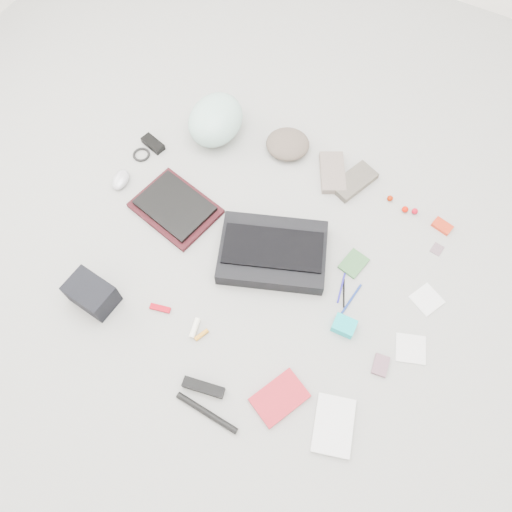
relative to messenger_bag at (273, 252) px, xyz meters
The scene contains 33 objects.
ground_plane 0.08m from the messenger_bag, 132.54° to the right, with size 4.00×4.00×0.00m, color gray.
messenger_bag is the anchor object (origin of this frame).
bag_flap 0.04m from the messenger_bag, 90.00° to the right, with size 0.41×0.19×0.01m, color black.
laptop_sleeve 0.49m from the messenger_bag, behind, with size 0.35×0.26×0.02m, color #370F14.
laptop 0.49m from the messenger_bag, behind, with size 0.31×0.22×0.02m, color black.
bike_helmet 0.72m from the messenger_bag, 140.00° to the left, with size 0.24×0.31×0.18m, color #A5D6C8.
beanie 0.58m from the messenger_bag, 110.87° to the left, with size 0.20×0.19×0.07m, color brown.
mitten_left 0.51m from the messenger_bag, 84.99° to the left, with size 0.11×0.22×0.03m, color slate.
mitten_right 0.53m from the messenger_bag, 73.51° to the left, with size 0.11×0.21×0.03m, color #554F45.
power_brick 0.81m from the messenger_bag, 162.34° to the left, with size 0.12×0.05×0.03m, color black.
cable_coil 0.81m from the messenger_bag, 167.79° to the left, with size 0.08×0.08×0.01m, color black.
mouse 0.78m from the messenger_bag, behind, with size 0.07×0.11×0.04m, color #B0AFBA.
camera_bag 0.75m from the messenger_bag, 136.06° to the right, with size 0.18×0.13×0.12m, color black.
multitool 0.52m from the messenger_bag, 123.71° to the right, with size 0.08×0.02×0.01m, color #A0010F.
toiletry_tube_white 0.45m from the messenger_bag, 105.30° to the right, with size 0.02×0.02×0.08m, color white.
toiletry_tube_orange 0.45m from the messenger_bag, 100.37° to the right, with size 0.02×0.02×0.06m, color orange.
u_lock 0.62m from the messenger_bag, 86.82° to the right, with size 0.16×0.04×0.03m, color black.
bike_pump 0.69m from the messenger_bag, 82.34° to the right, with size 0.02×0.02×0.26m, color black.
book_red 0.59m from the messenger_bag, 59.45° to the right, with size 0.13×0.20×0.02m, color red.
book_white 0.72m from the messenger_bag, 44.13° to the right, with size 0.14×0.21×0.02m, color silver.
notepad 0.35m from the messenger_bag, 22.58° to the left, with size 0.09×0.11×0.01m, color #356535.
pen_blue 0.32m from the messenger_bag, ahead, with size 0.01×0.01×0.14m, color #211C9A.
pen_black 0.34m from the messenger_bag, ahead, with size 0.01×0.01×0.13m, color black.
pen_navy 0.38m from the messenger_bag, ahead, with size 0.01×0.01×0.16m, color navy.
accordion_wallet 0.42m from the messenger_bag, 19.93° to the right, with size 0.09×0.07×0.04m, color #06B6BE.
card_deck 0.62m from the messenger_bag, 20.21° to the right, with size 0.06×0.08×0.02m, color #7E5665.
napkin_top 0.66m from the messenger_bag, 11.27° to the left, with size 0.11×0.11×0.01m, color silver.
napkin_bottom 0.67m from the messenger_bag, ahead, with size 0.11×0.11×0.01m, color silver.
lollipop_a 0.60m from the messenger_bag, 56.85° to the left, with size 0.03×0.03×0.03m, color #991A00.
lollipop_b 0.63m from the messenger_bag, 49.61° to the left, with size 0.03×0.03×0.03m, color #C80F00.
lollipop_c 0.67m from the messenger_bag, 47.58° to the left, with size 0.03×0.03×0.03m, color #B10519.
altoids_tin 0.76m from the messenger_bag, 39.66° to the left, with size 0.08×0.05×0.02m, color red.
stamp_sheet 0.71m from the messenger_bag, 31.46° to the left, with size 0.05×0.05×0.00m, color #745964.
Camera 1 is at (0.44, -0.80, 1.90)m, focal length 35.00 mm.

